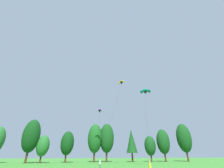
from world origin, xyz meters
TOP-DOWN VIEW (x-y plane):
  - treeline_tree_b at (-24.29, 51.69)m, footprint 5.43×5.43m
  - treeline_tree_c at (-20.18, 52.40)m, footprint 4.08×4.08m
  - treeline_tree_d at (-12.53, 53.54)m, footprint 4.52×4.52m
  - treeline_tree_e at (-2.78, 55.81)m, footprint 5.41×5.41m
  - treeline_tree_f at (1.81, 55.81)m, footprint 5.49×5.49m
  - treeline_tree_g at (11.36, 54.71)m, footprint 4.14×4.14m
  - treeline_tree_h at (18.81, 54.74)m, footprint 4.29×4.29m
  - treeline_tree_i at (24.34, 54.32)m, footprint 5.00×5.00m
  - treeline_tree_j at (33.60, 53.93)m, footprint 5.66×5.66m
  - kite_flyer_near at (-3.40, 27.55)m, footprint 0.29×0.58m
  - kite_flyer_mid at (2.10, 17.25)m, footprint 0.32×0.59m
  - parafoil_kite_high_orange at (4.02, 38.63)m, footprint 8.71×12.31m
  - parafoil_kite_mid_teal at (8.20, 29.84)m, footprint 7.68×13.53m
  - parafoil_kite_far_purple at (-2.09, 47.59)m, footprint 2.94×20.55m

SIDE VIEW (x-z plane):
  - kite_flyer_near at x=-3.40m, z-range 0.14..1.83m
  - kite_flyer_mid at x=2.10m, z-range 0.14..1.83m
  - treeline_tree_c at x=-20.18m, z-range 0.89..9.32m
  - treeline_tree_h at x=18.81m, z-range 0.97..10.17m
  - treeline_tree_d at x=-12.53m, z-range 1.06..11.13m
  - treeline_tree_i at x=24.34m, z-range 1.25..13.09m
  - treeline_tree_g at x=11.36m, z-range 1.46..12.98m
  - treeline_tree_e at x=-2.78m, z-range 1.41..14.76m
  - treeline_tree_b at x=-24.29m, z-range 1.42..14.87m
  - treeline_tree_f at x=1.81m, z-range 1.44..15.09m
  - treeline_tree_j at x=33.60m, z-range 1.51..15.81m
  - parafoil_kite_far_purple at x=-2.09m, z-range 8.52..24.60m
  - parafoil_kite_mid_teal at x=8.20m, z-range 8.89..25.89m
  - parafoil_kite_high_orange at x=4.02m, z-range 12.27..35.83m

